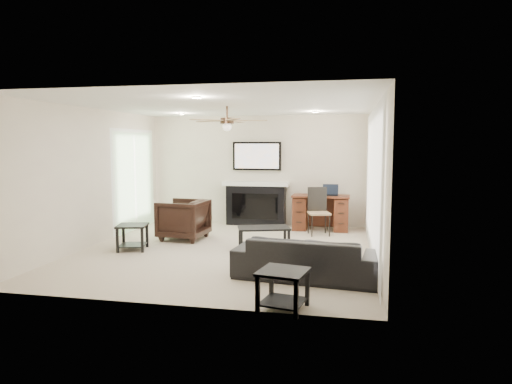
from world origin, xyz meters
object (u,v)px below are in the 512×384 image
(armchair, at_px, (183,219))
(desk, at_px, (321,213))
(fireplace_unit, at_px, (256,184))
(coffee_table, at_px, (264,238))
(sofa, at_px, (307,258))

(armchair, xyz_separation_m, desk, (2.57, 1.49, -0.01))
(fireplace_unit, height_order, desk, fireplace_unit)
(coffee_table, distance_m, desk, 2.22)
(armchair, xyz_separation_m, coffee_table, (1.70, -0.55, -0.19))
(sofa, distance_m, armchair, 3.38)
(coffee_table, distance_m, fireplace_unit, 2.55)
(sofa, xyz_separation_m, fireplace_unit, (-1.52, 3.96, 0.66))
(sofa, relative_size, fireplace_unit, 1.04)
(armchair, xyz_separation_m, fireplace_unit, (1.08, 1.81, 0.56))
(desk, bearing_deg, armchair, -149.90)
(coffee_table, bearing_deg, sofa, -77.85)
(fireplace_unit, xyz_separation_m, desk, (1.49, -0.32, -0.57))
(armchair, distance_m, desk, 2.97)
(sofa, height_order, fireplace_unit, fireplace_unit)
(desk, bearing_deg, sofa, -89.50)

